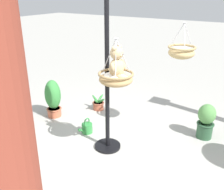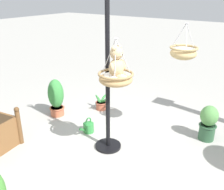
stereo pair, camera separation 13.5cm
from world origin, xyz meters
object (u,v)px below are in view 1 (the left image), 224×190
hanging_basket_with_teddy (116,78)px  potted_plant_fern_front (53,98)px  potted_plant_flowering_red (206,121)px  potted_plant_tall_leafy (98,104)px  hanging_basket_left_high (182,52)px  display_pole_central (107,104)px  teddy_bear (117,64)px  watering_can (87,128)px

hanging_basket_with_teddy → potted_plant_fern_front: 2.14m
potted_plant_flowering_red → potted_plant_tall_leafy: bearing=-88.1°
hanging_basket_left_high → potted_plant_fern_front: bearing=-77.3°
display_pole_central → hanging_basket_with_teddy: 0.59m
teddy_bear → potted_plant_tall_leafy: (-1.29, -1.27, -1.42)m
potted_plant_tall_leafy → hanging_basket_with_teddy: bearing=44.2°
potted_plant_flowering_red → potted_plant_tall_leafy: potted_plant_flowering_red is taller
potted_plant_tall_leafy → display_pole_central: bearing=41.4°
potted_plant_fern_front → potted_plant_tall_leafy: potted_plant_fern_front is taller
watering_can → display_pole_central: bearing=72.6°
hanging_basket_with_teddy → hanging_basket_left_high: hanging_basket_left_high is taller
watering_can → potted_plant_fern_front: bearing=-100.1°
hanging_basket_left_high → watering_can: size_ratio=1.64×
potted_plant_flowering_red → potted_plant_tall_leafy: size_ratio=1.58×
display_pole_central → hanging_basket_left_high: display_pole_central is taller
hanging_basket_with_teddy → teddy_bear: 0.21m
hanging_basket_left_high → hanging_basket_with_teddy: bearing=-28.6°
hanging_basket_with_teddy → hanging_basket_left_high: (-1.06, 0.58, 0.25)m
teddy_bear → potted_plant_tall_leafy: teddy_bear is taller
display_pole_central → hanging_basket_with_teddy: size_ratio=3.80×
hanging_basket_with_teddy → teddy_bear: (0.00, 0.02, 0.20)m
teddy_bear → potted_plant_flowering_red: teddy_bear is taller
teddy_bear → potted_plant_fern_front: size_ratio=0.58×
hanging_basket_left_high → watering_can: (0.73, -1.43, -1.48)m
hanging_basket_with_teddy → potted_plant_fern_front: (-0.52, -1.85, -0.93)m
teddy_bear → potted_plant_flowering_red: bearing=142.8°
hanging_basket_with_teddy → potted_plant_tall_leafy: size_ratio=1.64×
hanging_basket_left_high → watering_can: bearing=-63.0°
display_pole_central → hanging_basket_with_teddy: (0.15, 0.25, 0.52)m
hanging_basket_left_high → display_pole_central: bearing=-42.3°
teddy_bear → potted_plant_fern_front: bearing=-105.4°
display_pole_central → hanging_basket_with_teddy: display_pole_central is taller
hanging_basket_with_teddy → potted_plant_flowering_red: hanging_basket_with_teddy is taller
potted_plant_tall_leafy → potted_plant_fern_front: bearing=-38.0°
hanging_basket_left_high → teddy_bear: bearing=-27.7°
potted_plant_fern_front → watering_can: bearing=79.9°
hanging_basket_with_teddy → potted_plant_fern_front: bearing=-105.6°
teddy_bear → potted_plant_flowering_red: 2.09m
potted_plant_tall_leafy → watering_can: potted_plant_tall_leafy is taller
potted_plant_flowering_red → watering_can: size_ratio=1.87×
display_pole_central → potted_plant_flowering_red: size_ratio=3.94×
potted_plant_flowering_red → teddy_bear: bearing=-37.2°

